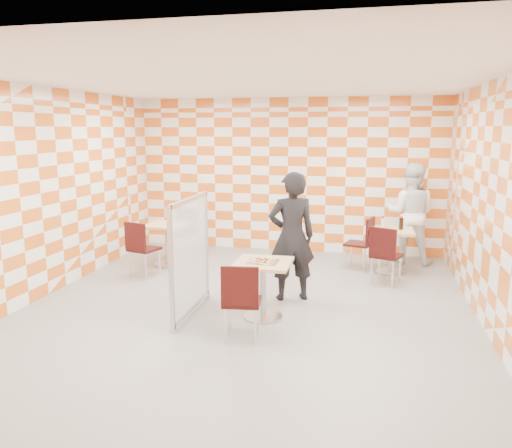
{
  "coord_description": "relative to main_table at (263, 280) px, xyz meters",
  "views": [
    {
      "loc": [
        1.54,
        -6.21,
        2.4
      ],
      "look_at": [
        0.1,
        0.2,
        1.15
      ],
      "focal_mm": 35.0,
      "sensor_mm": 36.0,
      "label": 1
    }
  ],
  "objects": [
    {
      "name": "main_table",
      "position": [
        0.0,
        0.0,
        0.0
      ],
      "size": [
        0.7,
        0.7,
        0.75
      ],
      "color": "tan",
      "rests_on": "ground"
    },
    {
      "name": "chair_empty_far",
      "position": [
        -2.09,
        2.75,
        0.04
      ],
      "size": [
        0.45,
        0.46,
        0.92
      ],
      "color": "black",
      "rests_on": "ground"
    },
    {
      "name": "man_white",
      "position": [
        2.03,
        3.27,
        0.4
      ],
      "size": [
        0.99,
        0.84,
        1.82
      ],
      "primitive_type": "imported",
      "rotation": [
        0.0,
        0.0,
        2.96
      ],
      "color": "white",
      "rests_on": "ground"
    },
    {
      "name": "chair_second_side",
      "position": [
        1.23,
        2.57,
        0.04
      ],
      "size": [
        0.53,
        0.52,
        0.92
      ],
      "color": "black",
      "rests_on": "ground"
    },
    {
      "name": "chair_empty_near",
      "position": [
        -2.33,
        1.34,
        0.04
      ],
      "size": [
        0.53,
        0.53,
        0.92
      ],
      "color": "black",
      "rests_on": "ground"
    },
    {
      "name": "chair_second_front",
      "position": [
        1.55,
        1.77,
        0.04
      ],
      "size": [
        0.55,
        0.56,
        0.92
      ],
      "color": "black",
      "rests_on": "ground"
    },
    {
      "name": "soda_bottle",
      "position": [
        1.83,
        2.51,
        0.34
      ],
      "size": [
        0.07,
        0.07,
        0.23
      ],
      "color": "black",
      "rests_on": "second_table"
    },
    {
      "name": "empty_table",
      "position": [
        -2.2,
        2.12,
        0.0
      ],
      "size": [
        0.7,
        0.7,
        0.75
      ],
      "color": "tan",
      "rests_on": "ground"
    },
    {
      "name": "partition",
      "position": [
        -0.95,
        -0.07,
        0.28
      ],
      "size": [
        0.08,
        1.38,
        1.55
      ],
      "color": "white",
      "rests_on": "ground"
    },
    {
      "name": "sport_bottle",
      "position": [
        1.53,
        2.61,
        0.33
      ],
      "size": [
        0.06,
        0.06,
        0.2
      ],
      "color": "white",
      "rests_on": "second_table"
    },
    {
      "name": "chair_main_front",
      "position": [
        -0.09,
        -0.79,
        0.04
      ],
      "size": [
        0.47,
        0.48,
        0.92
      ],
      "color": "black",
      "rests_on": "ground"
    },
    {
      "name": "man_dark",
      "position": [
        0.24,
        0.81,
        0.41
      ],
      "size": [
        0.78,
        0.65,
        1.83
      ],
      "primitive_type": "imported",
      "rotation": [
        0.0,
        0.0,
        3.52
      ],
      "color": "black",
      "rests_on": "ground"
    },
    {
      "name": "room_shell",
      "position": [
        -0.29,
        0.76,
        0.99
      ],
      "size": [
        7.0,
        7.0,
        7.0
      ],
      "color": "gray",
      "rests_on": "ground"
    },
    {
      "name": "pizza_on_foil",
      "position": [
        -0.0,
        -0.02,
        0.26
      ],
      "size": [
        0.4,
        0.4,
        0.04
      ],
      "color": "silver",
      "rests_on": "main_table"
    },
    {
      "name": "second_table",
      "position": [
        1.68,
        2.48,
        0.0
      ],
      "size": [
        0.7,
        0.7,
        0.75
      ],
      "color": "tan",
      "rests_on": "ground"
    }
  ]
}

